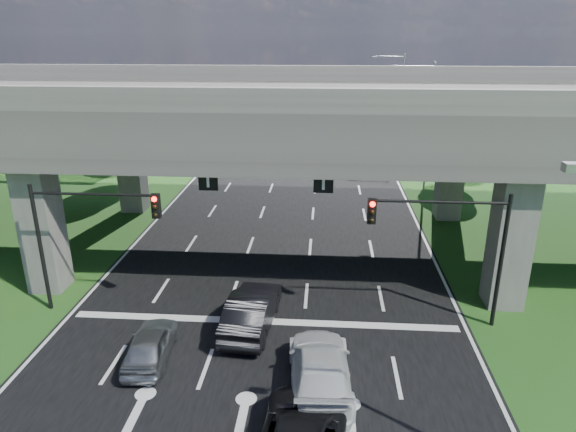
# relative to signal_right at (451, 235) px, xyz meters

# --- Properties ---
(ground) EXTENTS (160.00, 160.00, 0.00)m
(ground) POSITION_rel_signal_right_xyz_m (-7.82, -3.94, -4.19)
(ground) COLOR #1E4A18
(ground) RESTS_ON ground
(road) EXTENTS (18.00, 120.00, 0.03)m
(road) POSITION_rel_signal_right_xyz_m (-7.82, 6.06, -4.17)
(road) COLOR black
(road) RESTS_ON ground
(overpass) EXTENTS (80.00, 15.00, 10.00)m
(overpass) POSITION_rel_signal_right_xyz_m (-7.82, 8.06, 3.73)
(overpass) COLOR #34322F
(overpass) RESTS_ON ground
(warehouse) EXTENTS (20.00, 10.00, 4.00)m
(warehouse) POSITION_rel_signal_right_xyz_m (-33.82, 31.06, -2.19)
(warehouse) COLOR #9E9E99
(warehouse) RESTS_ON ground
(signal_right) EXTENTS (5.76, 0.54, 6.00)m
(signal_right) POSITION_rel_signal_right_xyz_m (0.00, 0.00, 0.00)
(signal_right) COLOR black
(signal_right) RESTS_ON ground
(signal_left) EXTENTS (5.76, 0.54, 6.00)m
(signal_left) POSITION_rel_signal_right_xyz_m (-15.65, 0.00, 0.00)
(signal_left) COLOR black
(signal_left) RESTS_ON ground
(streetlight_far) EXTENTS (3.38, 0.25, 10.00)m
(streetlight_far) POSITION_rel_signal_right_xyz_m (2.27, 20.06, 1.66)
(streetlight_far) COLOR gray
(streetlight_far) RESTS_ON ground
(streetlight_beyond) EXTENTS (3.38, 0.25, 10.00)m
(streetlight_beyond) POSITION_rel_signal_right_xyz_m (2.27, 36.06, 1.66)
(streetlight_beyond) COLOR gray
(streetlight_beyond) RESTS_ON ground
(tree_left_near) EXTENTS (4.50, 4.50, 7.80)m
(tree_left_near) POSITION_rel_signal_right_xyz_m (-21.78, 22.06, 0.63)
(tree_left_near) COLOR black
(tree_left_near) RESTS_ON ground
(tree_left_mid) EXTENTS (3.91, 3.90, 6.76)m
(tree_left_mid) POSITION_rel_signal_right_xyz_m (-24.78, 30.06, -0.01)
(tree_left_mid) COLOR black
(tree_left_mid) RESTS_ON ground
(tree_left_far) EXTENTS (4.80, 4.80, 8.32)m
(tree_left_far) POSITION_rel_signal_right_xyz_m (-20.78, 38.06, 0.95)
(tree_left_far) COLOR black
(tree_left_far) RESTS_ON ground
(tree_right_near) EXTENTS (4.20, 4.20, 7.28)m
(tree_right_near) POSITION_rel_signal_right_xyz_m (5.22, 24.06, 0.31)
(tree_right_near) COLOR black
(tree_right_near) RESTS_ON ground
(tree_right_mid) EXTENTS (3.91, 3.90, 6.76)m
(tree_right_mid) POSITION_rel_signal_right_xyz_m (8.22, 32.06, -0.01)
(tree_right_mid) COLOR black
(tree_right_mid) RESTS_ON ground
(tree_right_far) EXTENTS (4.50, 4.50, 7.80)m
(tree_right_far) POSITION_rel_signal_right_xyz_m (4.22, 40.06, 0.63)
(tree_right_far) COLOR black
(tree_right_far) RESTS_ON ground
(car_silver) EXTENTS (1.88, 4.03, 1.34)m
(car_silver) POSITION_rel_signal_right_xyz_m (-11.86, -3.51, -3.49)
(car_silver) COLOR #9DA1A4
(car_silver) RESTS_ON road
(car_dark) EXTENTS (2.16, 5.18, 1.67)m
(car_dark) POSITION_rel_signal_right_xyz_m (-8.26, -0.94, -3.32)
(car_dark) COLOR black
(car_dark) RESTS_ON road
(car_white) EXTENTS (2.52, 5.53, 1.57)m
(car_white) POSITION_rel_signal_right_xyz_m (-5.28, -4.74, -3.37)
(car_white) COLOR silver
(car_white) RESTS_ON road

